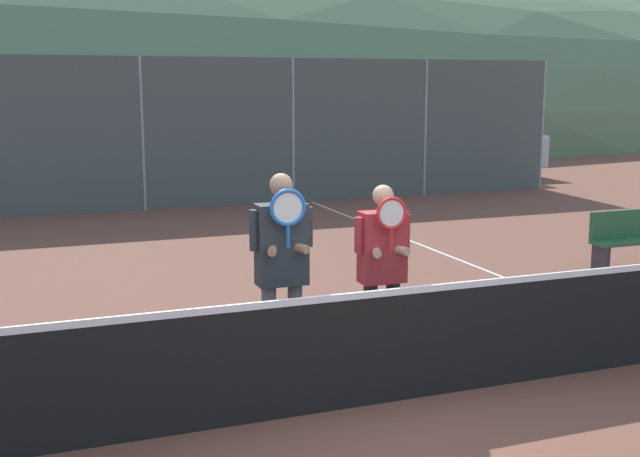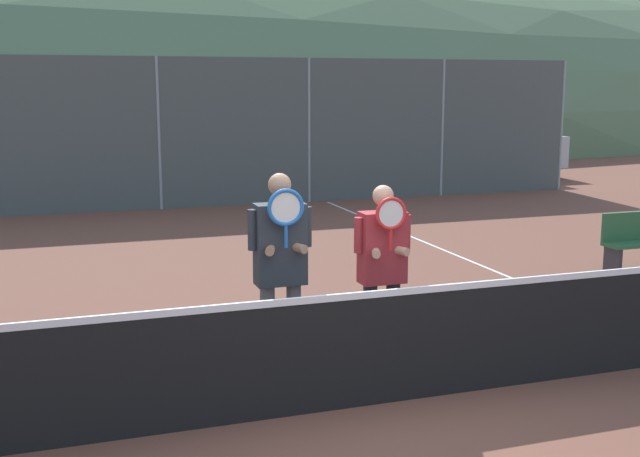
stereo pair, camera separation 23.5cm
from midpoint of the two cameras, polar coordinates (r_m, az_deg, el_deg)
ground_plane at (r=6.75m, az=3.31°, el=-12.59°), size 120.00×120.00×0.00m
hill_distant at (r=57.76m, az=-16.68°, el=7.22°), size 126.10×70.05×24.52m
clubhouse_building at (r=25.31m, az=-14.23°, el=7.77°), size 22.26×5.50×3.28m
fence_back at (r=17.14m, az=-11.00°, el=6.63°), size 19.87×0.06×3.18m
tennis_net at (r=6.57m, az=3.36°, el=-8.55°), size 9.88×0.09×1.07m
court_line_right_sideline at (r=10.95m, az=15.29°, el=-3.93°), size 0.05×16.00×0.01m
player_leftmost at (r=6.95m, az=-1.85°, el=-2.39°), size 0.57×0.34×1.87m
player_center_left at (r=7.32m, az=5.39°, el=-2.52°), size 0.55×0.34×1.73m
car_left_of_center at (r=20.19m, az=-12.39°, el=5.29°), size 4.40×2.00×1.90m
car_center at (r=21.05m, az=0.96°, el=5.58°), size 4.23×1.95×1.77m
car_right_of_center at (r=23.01m, az=12.14°, el=5.88°), size 4.11×1.96×1.90m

